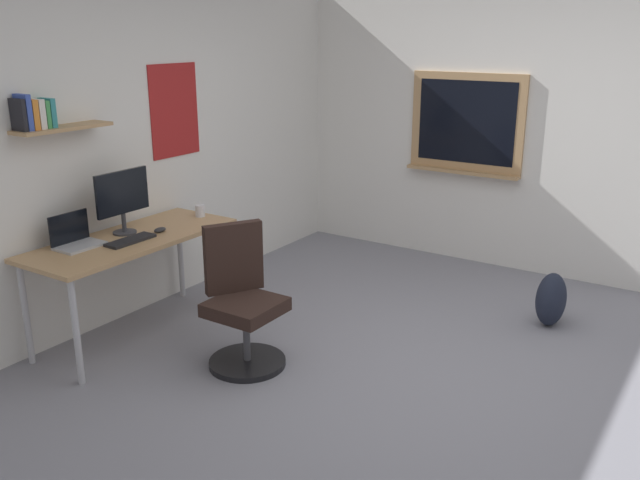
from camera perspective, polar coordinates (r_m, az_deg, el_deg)
ground_plane at (r=4.57m, az=8.57°, el=-11.33°), size 5.20×5.20×0.00m
wall_back at (r=5.54m, az=-14.59°, el=7.73°), size 5.00×0.30×2.60m
wall_right at (r=6.40m, az=18.31°, el=8.63°), size 0.22×5.00×2.60m
desk at (r=5.04m, az=-15.57°, el=-0.54°), size 1.57×0.64×0.76m
office_chair at (r=4.57m, az=-6.58°, el=-5.57°), size 0.55×0.56×0.95m
laptop at (r=4.91m, az=-19.94°, el=0.11°), size 0.31×0.21×0.23m
monitor_primary at (r=5.05m, az=-16.34°, el=3.47°), size 0.46×0.17×0.46m
keyboard at (r=4.91m, az=-15.71°, el=-0.03°), size 0.37×0.13×0.02m
computer_mouse at (r=5.08m, az=-13.36°, el=0.84°), size 0.10×0.06×0.03m
coffee_mug at (r=5.44m, az=-10.09°, el=2.44°), size 0.08×0.08×0.09m
backpack at (r=5.46m, az=18.92°, el=-4.77°), size 0.32×0.22×0.42m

